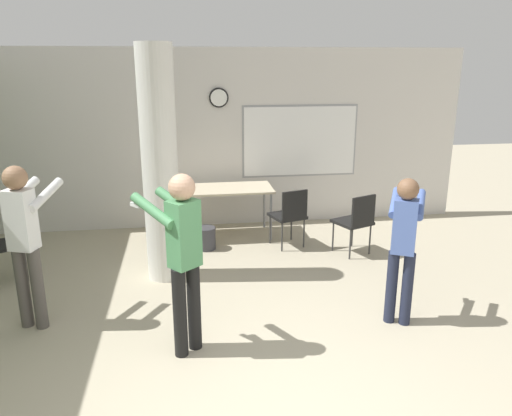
% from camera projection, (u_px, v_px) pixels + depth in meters
% --- Properties ---
extents(wall_back, '(8.00, 0.15, 2.80)m').
position_uv_depth(wall_back, '(219.00, 139.00, 7.92)').
color(wall_back, silver).
rests_on(wall_back, ground_plane).
extents(support_pillar, '(0.42, 0.42, 2.80)m').
position_uv_depth(support_pillar, '(160.00, 167.00, 5.87)').
color(support_pillar, silver).
rests_on(support_pillar, ground_plane).
extents(folding_table, '(1.83, 0.73, 0.76)m').
position_uv_depth(folding_table, '(212.00, 191.00, 7.49)').
color(folding_table, beige).
rests_on(folding_table, ground_plane).
extents(bottle_on_table, '(0.08, 0.08, 0.24)m').
position_uv_depth(bottle_on_table, '(182.00, 186.00, 7.22)').
color(bottle_on_table, '#4C3319').
rests_on(bottle_on_table, folding_table).
extents(waste_bin, '(0.28, 0.28, 0.32)m').
position_uv_depth(waste_bin, '(206.00, 238.00, 7.12)').
color(waste_bin, '#38383D').
rests_on(waste_bin, ground_plane).
extents(chair_table_right, '(0.55, 0.55, 0.87)m').
position_uv_depth(chair_table_right, '(290.00, 213.00, 7.10)').
color(chair_table_right, black).
rests_on(chair_table_right, ground_plane).
extents(chair_mid_room, '(0.58, 0.58, 0.87)m').
position_uv_depth(chair_mid_room, '(356.00, 219.00, 6.83)').
color(chair_mid_room, black).
rests_on(chair_mid_room, ground_plane).
extents(person_playing_front, '(0.63, 0.66, 1.69)m').
position_uv_depth(person_playing_front, '(182.00, 251.00, 4.38)').
color(person_playing_front, black).
rests_on(person_playing_front, ground_plane).
extents(person_playing_side, '(0.52, 0.64, 1.53)m').
position_uv_depth(person_playing_side, '(404.00, 240.00, 4.92)').
color(person_playing_side, '#1E2338').
rests_on(person_playing_side, ground_plane).
extents(person_watching_back, '(0.51, 0.66, 1.66)m').
position_uv_depth(person_watching_back, '(25.00, 235.00, 4.83)').
color(person_watching_back, '#514C47').
rests_on(person_watching_back, ground_plane).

